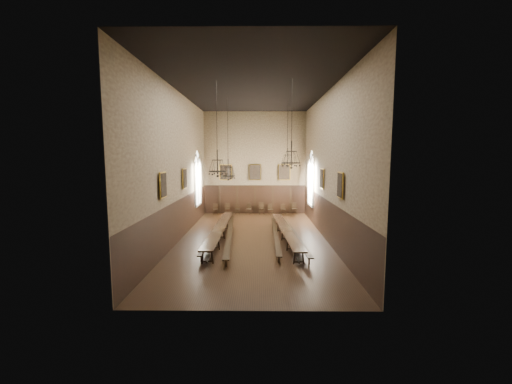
{
  "coord_description": "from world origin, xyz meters",
  "views": [
    {
      "loc": [
        0.39,
        -18.9,
        5.12
      ],
      "look_at": [
        0.18,
        1.5,
        2.78
      ],
      "focal_mm": 22.0,
      "sensor_mm": 36.0,
      "label": 1
    }
  ],
  "objects_px": {
    "chandelier_front_right": "(291,158)",
    "chair_6": "(283,211)",
    "table_left": "(220,233)",
    "bench_left_inner": "(230,235)",
    "bench_right_outer": "(294,235)",
    "chandelier_front_left": "(217,166)",
    "chair_5": "(270,211)",
    "bench_right_inner": "(276,235)",
    "chandelier_back_right": "(287,158)",
    "bench_left_outer": "(213,235)",
    "chair_1": "(228,211)",
    "table_right": "(286,234)",
    "chandelier_back_left": "(228,171)",
    "chair_2": "(237,211)",
    "chair_3": "(248,211)",
    "chair_4": "(262,211)",
    "chair_0": "(216,211)",
    "chair_7": "(294,211)"
  },
  "relations": [
    {
      "from": "chandelier_back_right",
      "to": "chandelier_front_left",
      "type": "bearing_deg",
      "value": -128.59
    },
    {
      "from": "chair_4",
      "to": "chandelier_front_right",
      "type": "relative_size",
      "value": 0.24
    },
    {
      "from": "bench_right_outer",
      "to": "chair_0",
      "type": "xyz_separation_m",
      "value": [
        -6.01,
        8.49,
        -0.01
      ]
    },
    {
      "from": "chair_2",
      "to": "chair_6",
      "type": "distance_m",
      "value": 4.08
    },
    {
      "from": "bench_right_inner",
      "to": "chair_1",
      "type": "xyz_separation_m",
      "value": [
        -3.83,
        8.52,
        0.02
      ]
    },
    {
      "from": "bench_left_inner",
      "to": "chair_7",
      "type": "distance_m",
      "value": 9.95
    },
    {
      "from": "table_right",
      "to": "chair_7",
      "type": "bearing_deg",
      "value": 80.22
    },
    {
      "from": "table_right",
      "to": "bench_left_inner",
      "type": "distance_m",
      "value": 3.45
    },
    {
      "from": "bench_right_inner",
      "to": "table_left",
      "type": "bearing_deg",
      "value": 178.32
    },
    {
      "from": "bench_left_outer",
      "to": "chandelier_front_right",
      "type": "bearing_deg",
      "value": -31.01
    },
    {
      "from": "chair_6",
      "to": "chair_2",
      "type": "bearing_deg",
      "value": 171.62
    },
    {
      "from": "chandelier_front_left",
      "to": "chair_6",
      "type": "bearing_deg",
      "value": 68.04
    },
    {
      "from": "bench_left_inner",
      "to": "chandelier_back_left",
      "type": "xyz_separation_m",
      "value": [
        -0.31,
        2.58,
        3.79
      ]
    },
    {
      "from": "chandelier_back_left",
      "to": "bench_left_outer",
      "type": "bearing_deg",
      "value": -106.41
    },
    {
      "from": "bench_right_outer",
      "to": "chair_2",
      "type": "bearing_deg",
      "value": 115.5
    },
    {
      "from": "chair_2",
      "to": "chandelier_front_right",
      "type": "bearing_deg",
      "value": -73.71
    },
    {
      "from": "chandelier_back_left",
      "to": "table_right",
      "type": "bearing_deg",
      "value": -36.18
    },
    {
      "from": "bench_left_inner",
      "to": "chandelier_front_left",
      "type": "relative_size",
      "value": 2.16
    },
    {
      "from": "chandelier_front_right",
      "to": "chair_6",
      "type": "bearing_deg",
      "value": 87.54
    },
    {
      "from": "bench_right_inner",
      "to": "chandelier_back_right",
      "type": "bearing_deg",
      "value": 72.29
    },
    {
      "from": "chandelier_front_left",
      "to": "chair_5",
      "type": "bearing_deg",
      "value": 73.33
    },
    {
      "from": "chair_6",
      "to": "chandelier_back_right",
      "type": "relative_size",
      "value": 0.2
    },
    {
      "from": "table_right",
      "to": "chair_2",
      "type": "height_order",
      "value": "chair_2"
    },
    {
      "from": "chandelier_back_right",
      "to": "chair_7",
      "type": "bearing_deg",
      "value": 78.06
    },
    {
      "from": "chair_3",
      "to": "bench_left_outer",
      "type": "bearing_deg",
      "value": -87.85
    },
    {
      "from": "bench_right_outer",
      "to": "chair_0",
      "type": "height_order",
      "value": "chair_0"
    },
    {
      "from": "bench_right_inner",
      "to": "chair_0",
      "type": "distance_m",
      "value": 9.82
    },
    {
      "from": "chandelier_front_left",
      "to": "table_right",
      "type": "bearing_deg",
      "value": 28.42
    },
    {
      "from": "bench_left_inner",
      "to": "chair_0",
      "type": "bearing_deg",
      "value": 103.49
    },
    {
      "from": "chair_5",
      "to": "chair_6",
      "type": "relative_size",
      "value": 1.01
    },
    {
      "from": "table_left",
      "to": "chandelier_front_right",
      "type": "bearing_deg",
      "value": -34.45
    },
    {
      "from": "chair_2",
      "to": "chair_6",
      "type": "bearing_deg",
      "value": -2.06
    },
    {
      "from": "bench_right_outer",
      "to": "chandelier_front_left",
      "type": "bearing_deg",
      "value": -151.99
    },
    {
      "from": "chair_3",
      "to": "chandelier_front_right",
      "type": "bearing_deg",
      "value": -62.05
    },
    {
      "from": "chair_4",
      "to": "chair_5",
      "type": "bearing_deg",
      "value": -12.24
    },
    {
      "from": "chair_3",
      "to": "bench_right_outer",
      "type": "bearing_deg",
      "value": -55.18
    },
    {
      "from": "bench_left_outer",
      "to": "chair_1",
      "type": "bearing_deg",
      "value": 89.63
    },
    {
      "from": "chair_0",
      "to": "chair_3",
      "type": "relative_size",
      "value": 0.96
    },
    {
      "from": "chair_4",
      "to": "chandelier_back_right",
      "type": "height_order",
      "value": "chandelier_back_right"
    },
    {
      "from": "chair_4",
      "to": "chandelier_back_right",
      "type": "distance_m",
      "value": 7.49
    },
    {
      "from": "bench_right_outer",
      "to": "chair_0",
      "type": "bearing_deg",
      "value": 125.3
    },
    {
      "from": "table_left",
      "to": "bench_left_inner",
      "type": "xyz_separation_m",
      "value": [
        0.61,
        -0.15,
        -0.09
      ]
    },
    {
      "from": "chair_2",
      "to": "chair_3",
      "type": "xyz_separation_m",
      "value": [
        0.99,
        -0.04,
        0.01
      ]
    },
    {
      "from": "table_left",
      "to": "bench_right_outer",
      "type": "relative_size",
      "value": 1.03
    },
    {
      "from": "chandelier_front_right",
      "to": "chandelier_back_right",
      "type": "bearing_deg",
      "value": 87.05
    },
    {
      "from": "table_left",
      "to": "chair_3",
      "type": "bearing_deg",
      "value": 80.07
    },
    {
      "from": "chair_0",
      "to": "chair_3",
      "type": "bearing_deg",
      "value": -10.12
    },
    {
      "from": "chair_3",
      "to": "chair_7",
      "type": "relative_size",
      "value": 0.94
    },
    {
      "from": "chair_6",
      "to": "bench_right_outer",
      "type": "bearing_deg",
      "value": -97.74
    },
    {
      "from": "chair_1",
      "to": "chair_4",
      "type": "xyz_separation_m",
      "value": [
        3.04,
        0.01,
        0.02
      ]
    }
  ]
}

